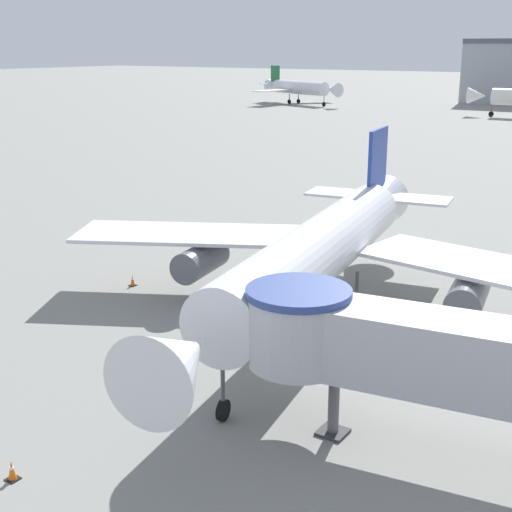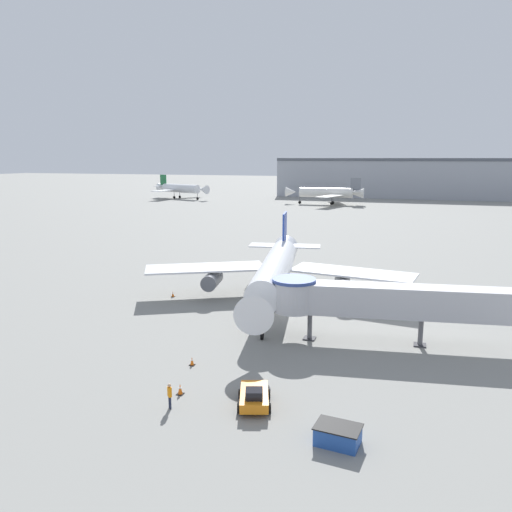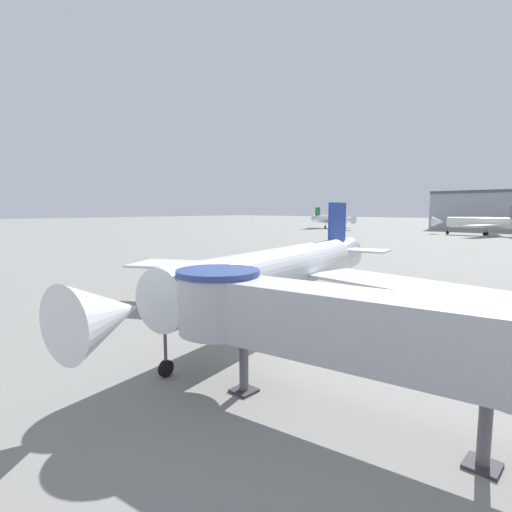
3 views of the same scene
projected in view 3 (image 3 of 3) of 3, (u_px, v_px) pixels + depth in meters
The scene contains 6 objects.
ground_plane at pixel (273, 336), 27.65m from camera, with size 800.00×800.00×0.00m, color gray.
main_airplane at pixel (280, 272), 30.64m from camera, with size 32.76×32.32×9.42m.
jet_bridge at pixel (361, 328), 15.59m from camera, with size 21.38×6.11×5.82m.
traffic_cone_port_wing at pixel (169, 297), 38.65m from camera, with size 0.43×0.43×0.71m.
background_jet_gray_tail at pixel (481, 223), 134.14m from camera, with size 28.48×31.36×9.75m.
background_jet_green_tail at pixel (331, 219), 181.73m from camera, with size 27.88×25.81×9.67m.
Camera 3 is at (17.27, -20.55, 8.75)m, focal length 28.00 mm.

